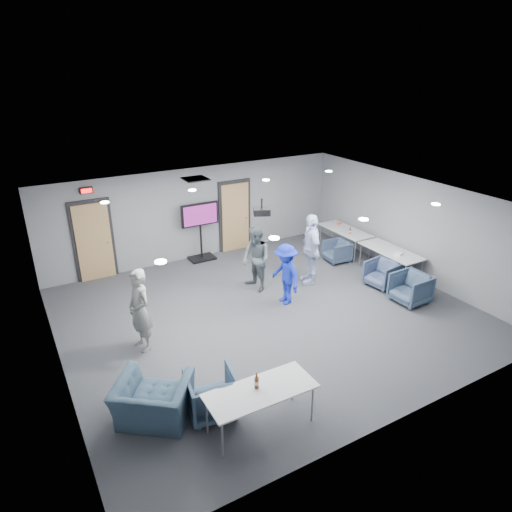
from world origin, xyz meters
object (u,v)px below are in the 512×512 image
table_right_a (345,231)px  projector (262,211)px  table_right_b (391,252)px  table_front_left (261,392)px  bottle_right (350,231)px  person_b (256,259)px  tv_stand (200,228)px  chair_front_a (211,394)px  bottle_front (257,382)px  person_c (311,249)px  chair_right_c (410,288)px  chair_right_a (337,251)px  chair_right_b (382,274)px  person_a (140,310)px  chair_front_b (153,401)px  person_d (286,274)px

table_right_a → projector: bearing=113.2°
table_right_b → table_front_left: 6.75m
bottle_right → person_b: bearing=-172.1°
table_right_b → tv_stand: (-4.04, 3.58, 0.29)m
person_b → table_front_left: size_ratio=0.95×
chair_front_a → bottle_front: 0.92m
table_right_a → tv_stand: tv_stand is taller
person_c → chair_right_c: size_ratio=2.34×
person_c → chair_right_a: person_c is taller
person_b → person_c: size_ratio=0.90×
chair_right_a → projector: bearing=-63.8°
person_b → chair_front_a: 4.59m
chair_right_b → person_a: bearing=-101.4°
chair_right_b → projector: (-3.31, 0.59, 2.06)m
chair_right_c → chair_front_b: 6.74m
tv_stand → chair_right_b: bearing=-49.5°
person_a → table_right_a: bearing=93.0°
person_b → tv_stand: (-0.42, 2.51, 0.13)m
person_b → chair_right_b: person_b is taller
chair_front_a → table_right_a: (6.50, 4.38, 0.31)m
chair_right_c → chair_front_b: bearing=-85.1°
chair_right_a → chair_front_a: chair_front_a is taller
chair_front_a → table_right_a: size_ratio=0.46×
chair_right_a → table_right_b: size_ratio=0.37×
person_a → bottle_front: bearing=4.4°
tv_stand → projector: size_ratio=3.73×
chair_right_a → chair_front_a: (-5.85, -3.93, 0.06)m
table_front_left → bottle_front: 0.17m
bottle_right → table_front_left: bearing=-141.0°
person_a → table_right_a: (6.93, 1.96, -0.19)m
person_d → chair_right_c: person_d is taller
person_a → person_d: 3.58m
chair_right_b → tv_stand: tv_stand is taller
chair_right_c → bottle_right: (0.57, 2.94, 0.44)m
chair_front_a → table_front_left: bearing=137.5°
chair_front_b → table_right_b: (7.39, 2.17, 0.31)m
chair_front_a → table_right_b: (6.50, 2.48, 0.31)m
chair_right_b → chair_right_c: (-0.04, -0.99, 0.02)m
table_front_left → bottle_right: (5.84, 4.72, 0.13)m
chair_right_a → chair_front_a: size_ratio=0.83×
person_c → chair_front_a: 5.44m
person_b → bottle_front: 4.79m
chair_right_c → chair_front_a: bearing=-81.2°
person_a → projector: projector is taller
person_a → table_front_left: person_a is taller
person_a → projector: 3.35m
person_b → bottle_right: 3.53m
chair_right_a → bottle_front: size_ratio=2.40×
person_d → chair_front_b: size_ratio=1.31×
tv_stand → chair_right_c: bearing=-56.0°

